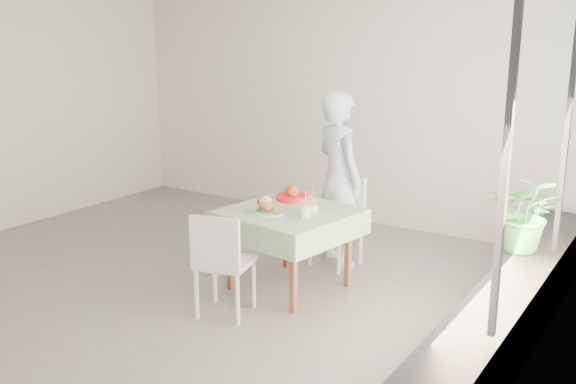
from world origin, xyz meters
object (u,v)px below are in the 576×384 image
Objects in this scene: chair_near at (225,283)px; juice_cup_orange at (312,207)px; cafe_table at (290,240)px; potted_plant at (526,213)px; diner at (339,179)px; chair_far at (337,238)px; main_dish at (267,207)px.

chair_near is 1.01m from juice_cup_orange.
potted_plant is (1.87, 0.74, 0.37)m from cafe_table.
chair_near is 1.72m from diner.
potted_plant is at bearing -1.38° from chair_far.
main_dish is at bearing -100.35° from chair_far.
chair_far is (0.06, 0.78, -0.18)m from cafe_table.
diner is at bearing 176.76° from potted_plant.
chair_near is at bearing 112.84° from diner.
juice_cup_orange is at bearing -77.02° from chair_far.
diner is 2.63× the size of potted_plant.
diner is 0.87m from juice_cup_orange.
diner is 1.83m from potted_plant.
chair_far is 1.56m from chair_near.
cafe_table is 0.68× the size of diner.
chair_far is 1.11m from main_dish.
chair_near is at bearing -143.26° from potted_plant.
chair_far reaches higher than main_dish.
cafe_table is 0.80m from chair_far.
chair_near is 2.96× the size of main_dish.
juice_cup_orange is at bearing -1.57° from cafe_table.
cafe_table is 2.04m from potted_plant.
cafe_table is 0.40m from main_dish.
chair_far is 1.01× the size of chair_near.
chair_far is 1.35× the size of potted_plant.
potted_plant is at bearing 21.48° from cafe_table.
juice_cup_orange reaches higher than main_dish.
juice_cup_orange is at bearing -155.49° from potted_plant.
chair_far is at bearing 137.75° from diner.
cafe_table is at bearing 57.67° from main_dish.
diner is at bearing 83.46° from chair_near.
potted_plant is (2.01, 1.50, 0.56)m from chair_near.
potted_plant is (1.81, -0.04, 0.56)m from chair_far.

